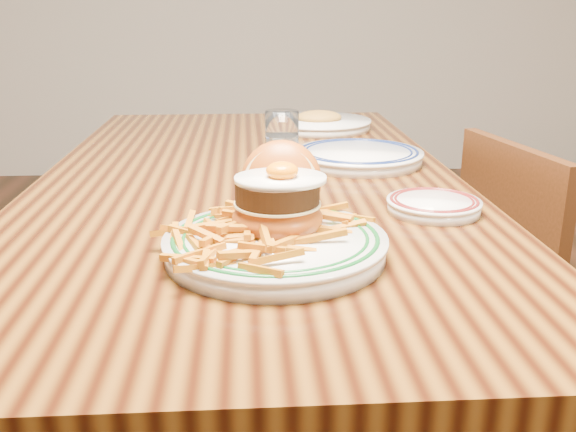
{
  "coord_description": "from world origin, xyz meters",
  "views": [
    {
      "loc": [
        -0.01,
        -1.27,
        1.08
      ],
      "look_at": [
        0.05,
        -0.44,
        0.81
      ],
      "focal_mm": 40.0,
      "sensor_mm": 36.0,
      "label": 1
    }
  ],
  "objects": [
    {
      "name": "water_glass",
      "position": [
        0.07,
        0.13,
        0.8
      ],
      "size": [
        0.07,
        0.07,
        0.11
      ],
      "color": "white",
      "rests_on": "table"
    },
    {
      "name": "table",
      "position": [
        0.0,
        0.0,
        0.66
      ],
      "size": [
        0.85,
        1.6,
        0.75
      ],
      "color": "black",
      "rests_on": "floor"
    },
    {
      "name": "rear_plate",
      "position": [
        0.24,
        0.09,
        0.77
      ],
      "size": [
        0.28,
        0.28,
        0.03
      ],
      "rotation": [
        0.0,
        0.0,
        0.16
      ],
      "color": "silver",
      "rests_on": "table"
    },
    {
      "name": "chair_right",
      "position": [
        0.64,
        -0.02,
        0.44
      ],
      "size": [
        0.44,
        0.44,
        0.81
      ],
      "rotation": [
        0.0,
        0.0,
        3.31
      ],
      "color": "#401E0D",
      "rests_on": "floor"
    },
    {
      "name": "far_plate",
      "position": [
        0.2,
        0.51,
        0.77
      ],
      "size": [
        0.29,
        0.29,
        0.05
      ],
      "rotation": [
        0.0,
        0.0,
        0.34
      ],
      "color": "silver",
      "rests_on": "table"
    },
    {
      "name": "side_plate",
      "position": [
        0.31,
        -0.27,
        0.76
      ],
      "size": [
        0.16,
        0.16,
        0.02
      ],
      "rotation": [
        0.0,
        0.0,
        0.13
      ],
      "color": "silver",
      "rests_on": "table"
    },
    {
      "name": "main_plate",
      "position": [
        0.03,
        -0.43,
        0.79
      ],
      "size": [
        0.31,
        0.32,
        0.15
      ],
      "rotation": [
        0.0,
        0.0,
        -0.13
      ],
      "color": "silver",
      "rests_on": "table"
    }
  ]
}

